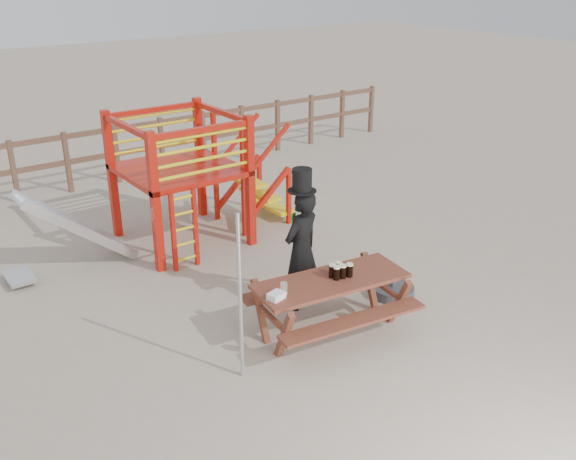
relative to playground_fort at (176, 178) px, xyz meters
name	(u,v)px	position (x,y,z in m)	size (l,w,h in m)	color
ground	(309,341)	(-0.12, -3.58, -1.07)	(60.00, 60.00, 0.00)	tan
back_fence	(92,151)	(-0.12, 3.42, -0.34)	(15.09, 0.09, 1.20)	brown
playground_fort	(176,178)	(0.00, 0.00, 0.00)	(4.71, 1.84, 2.10)	#B4170C
picnic_table	(331,299)	(0.21, -3.56, -0.61)	(2.03, 1.54, 0.73)	brown
man_with_hat	(301,247)	(0.32, -2.83, -0.22)	(0.66, 0.51, 1.90)	black
metal_pole	(240,299)	(-1.15, -3.69, -0.10)	(0.04, 0.04, 1.94)	#B2B2B7
parasol_base	(393,291)	(1.50, -3.35, -1.00)	(0.58, 0.58, 0.25)	#343439
paper_bag	(276,296)	(-0.60, -3.56, -0.31)	(0.18, 0.14, 0.08)	white
stout_pints	(340,271)	(0.33, -3.57, -0.26)	(0.26, 0.19, 0.17)	black
empty_glasses	(284,289)	(-0.46, -3.53, -0.28)	(0.08, 0.08, 0.15)	silver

